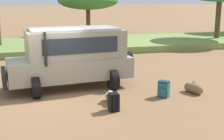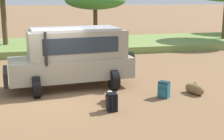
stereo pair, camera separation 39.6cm
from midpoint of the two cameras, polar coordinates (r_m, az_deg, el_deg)
The scene contains 8 objects.
ground_plane at distance 11.75m, azimuth -9.81°, elevation -5.00°, with size 320.00×320.00×0.00m, color olive.
grass_bank at distance 23.07m, azimuth -11.86°, elevation 4.32°, with size 120.00×7.00×0.44m.
safari_vehicle at distance 12.79m, azimuth -6.19°, elevation 2.57°, with size 5.44×3.03×2.44m.
backpack_beside_front_wheel at distance 11.69m, azimuth 10.40°, elevation -3.59°, with size 0.48×0.48×0.62m.
backpack_cluster_center at distance 10.19m, azimuth 1.09°, elevation -5.92°, with size 0.33×0.43×0.59m.
duffel_bag_low_black_case at distance 10.96m, azimuth 0.70°, elevation -5.27°, with size 0.35×0.89×0.40m.
duffel_bag_soft_canvas at distance 12.45m, azimuth 15.76°, elevation -3.41°, with size 0.50×0.83×0.46m.
acacia_tree_left_mid at distance 31.24m, azimuth -2.73°, elevation 12.61°, with size 5.94×6.41×4.32m.
Camera 2 is at (-0.45, -11.22, 3.59)m, focal length 50.00 mm.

